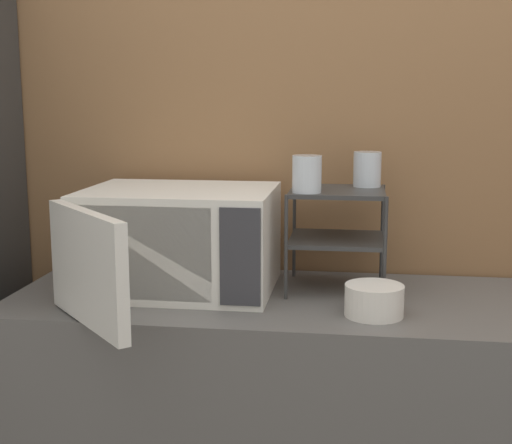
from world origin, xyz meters
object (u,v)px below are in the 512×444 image
Objects in this scene: dish_rack at (337,217)px; glass_front_left at (307,174)px; microwave at (176,240)px; bowl at (374,301)px; glass_back_right at (367,169)px.

glass_front_left reaches higher than dish_rack.
microwave is 0.41m from glass_front_left.
microwave is 2.56× the size of dish_rack.
bowl is at bearing -42.25° from glass_front_left.
microwave is 0.57m from glass_back_right.
bowl is (0.18, -0.16, -0.29)m from glass_front_left.
glass_front_left reaches higher than microwave.
glass_back_right is 0.68× the size of bowl.
glass_back_right is (0.52, 0.14, 0.19)m from microwave.
microwave is 4.96× the size of bowl.
bowl is (0.10, -0.24, -0.17)m from dish_rack.
bowl is at bearing -17.04° from microwave.
dish_rack is 0.31m from bowl.
glass_front_left is (0.36, -0.00, 0.19)m from microwave.
bowl is at bearing -66.80° from dish_rack.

